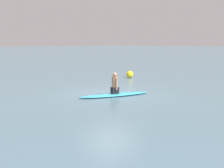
% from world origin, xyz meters
% --- Properties ---
extents(ground_plane, '(400.00, 400.00, 0.00)m').
position_xyz_m(ground_plane, '(0.00, 0.00, 0.00)').
color(ground_plane, slate).
extents(surfboard, '(3.43, 1.72, 0.10)m').
position_xyz_m(surfboard, '(0.31, 0.62, 0.05)').
color(surfboard, '#339EC6').
rests_on(surfboard, ground).
extents(person_paddler, '(0.37, 0.41, 0.94)m').
position_xyz_m(person_paddler, '(0.31, 0.62, 0.52)').
color(person_paddler, black).
rests_on(person_paddler, surfboard).
extents(buoy_marker, '(0.47, 0.47, 0.47)m').
position_xyz_m(buoy_marker, '(-5.30, -3.72, 0.23)').
color(buoy_marker, yellow).
rests_on(buoy_marker, ground).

